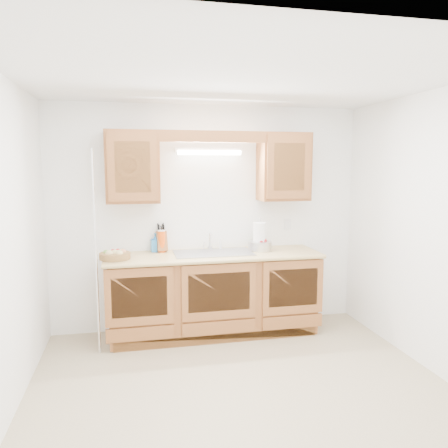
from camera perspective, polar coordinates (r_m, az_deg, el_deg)
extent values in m
plane|color=tan|center=(3.91, 2.16, -20.41)|extent=(3.50, 3.50, 0.00)
plane|color=white|center=(3.52, 2.37, 18.45)|extent=(3.50, 3.50, 0.00)
cube|color=white|center=(4.96, -2.06, 0.80)|extent=(3.50, 0.02, 2.50)
cube|color=white|center=(2.12, 12.51, -8.71)|extent=(3.50, 0.02, 2.50)
cube|color=white|center=(3.51, -26.65, -2.86)|extent=(0.02, 3.00, 2.50)
cube|color=white|center=(4.28, 25.57, -1.03)|extent=(0.02, 3.00, 2.50)
cube|color=brown|center=(4.83, -1.38, -9.20)|extent=(2.20, 0.60, 0.86)
cube|color=tan|center=(4.71, -1.36, -4.12)|extent=(2.30, 0.63, 0.04)
cube|color=brown|center=(4.68, -11.87, 7.30)|extent=(0.55, 0.33, 0.75)
cube|color=brown|center=(4.98, 7.78, 7.40)|extent=(0.55, 0.33, 0.75)
cube|color=brown|center=(4.63, -1.42, 11.36)|extent=(2.20, 0.05, 0.12)
cylinder|color=white|center=(4.82, -1.89, 9.30)|extent=(0.70, 0.05, 0.05)
cube|color=white|center=(4.86, -1.95, 9.64)|extent=(0.76, 0.06, 0.05)
cube|color=#9E9EA3|center=(4.72, -1.41, -3.80)|extent=(0.84, 0.46, 0.01)
cube|color=#9E9EA3|center=(4.71, -3.92, -4.89)|extent=(0.39, 0.40, 0.16)
cube|color=#9E9EA3|center=(4.78, 1.08, -4.67)|extent=(0.39, 0.40, 0.16)
cylinder|color=silver|center=(4.91, -1.84, -3.15)|extent=(0.06, 0.06, 0.04)
cylinder|color=silver|center=(4.90, -1.85, -2.23)|extent=(0.02, 0.02, 0.16)
cylinder|color=silver|center=(4.84, -1.75, -1.28)|extent=(0.02, 0.12, 0.02)
cylinder|color=white|center=(4.93, -0.47, -2.64)|extent=(0.03, 0.03, 0.12)
cylinder|color=silver|center=(4.37, -16.39, -3.74)|extent=(0.03, 0.03, 2.00)
cube|color=white|center=(5.21, 8.30, -0.05)|extent=(0.08, 0.01, 0.12)
cylinder|color=olive|center=(4.56, -14.06, -4.04)|extent=(0.39, 0.39, 0.06)
sphere|color=#D8C67F|center=(4.52, -14.74, -3.80)|extent=(0.08, 0.08, 0.08)
sphere|color=#D8C67F|center=(4.51, -13.54, -3.79)|extent=(0.08, 0.08, 0.08)
sphere|color=tan|center=(4.59, -13.08, -3.60)|extent=(0.07, 0.07, 0.07)
sphere|color=red|center=(4.61, -14.26, -3.60)|extent=(0.07, 0.07, 0.07)
sphere|color=#72A53F|center=(4.59, -15.14, -3.69)|extent=(0.07, 0.07, 0.07)
sphere|color=#D8C67F|center=(4.55, -14.07, -3.72)|extent=(0.08, 0.08, 0.08)
sphere|color=red|center=(4.63, -13.72, -3.54)|extent=(0.07, 0.07, 0.07)
cube|color=brown|center=(4.86, -8.18, -2.28)|extent=(0.13, 0.19, 0.25)
cylinder|color=black|center=(4.81, -8.55, -0.81)|extent=(0.02, 0.04, 0.09)
cylinder|color=black|center=(4.82, -8.20, -0.75)|extent=(0.02, 0.04, 0.09)
cylinder|color=black|center=(4.82, -7.84, -0.70)|extent=(0.02, 0.04, 0.09)
cylinder|color=black|center=(4.85, -8.47, -0.60)|extent=(0.02, 0.04, 0.09)
cylinder|color=black|center=(4.85, -8.00, -0.54)|extent=(0.02, 0.04, 0.09)
cylinder|color=black|center=(4.88, -8.61, -0.46)|extent=(0.02, 0.04, 0.09)
cylinder|color=black|center=(4.88, -7.91, -0.39)|extent=(0.02, 0.04, 0.09)
cylinder|color=#EE4F0D|center=(4.81, -8.15, -2.29)|extent=(0.09, 0.09, 0.23)
cylinder|color=white|center=(4.79, -8.18, -0.86)|extent=(0.08, 0.08, 0.01)
imported|color=#287BC8|center=(4.85, -8.97, -2.39)|extent=(0.10, 0.11, 0.20)
cube|color=#CC333F|center=(5.07, 4.10, -3.03)|extent=(0.10, 0.06, 0.01)
cube|color=green|center=(5.07, 4.11, -2.93)|extent=(0.10, 0.06, 0.02)
cylinder|color=silver|center=(4.92, 4.65, -3.35)|extent=(0.18, 0.18, 0.01)
cylinder|color=silver|center=(4.89, 4.67, -1.36)|extent=(0.02, 0.02, 0.35)
cylinder|color=white|center=(4.89, 4.67, -1.56)|extent=(0.17, 0.17, 0.30)
sphere|color=silver|center=(4.86, 4.69, 0.70)|extent=(0.02, 0.02, 0.02)
cylinder|color=silver|center=(4.90, 4.68, -2.83)|extent=(0.28, 0.28, 0.10)
sphere|color=red|center=(4.88, 4.34, -2.25)|extent=(0.07, 0.07, 0.07)
sphere|color=red|center=(4.92, 4.97, -2.18)|extent=(0.07, 0.07, 0.07)
sphere|color=red|center=(4.86, 4.80, -2.30)|extent=(0.07, 0.07, 0.07)
sphere|color=red|center=(4.88, 5.23, -2.26)|extent=(0.07, 0.07, 0.07)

